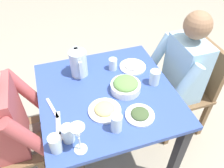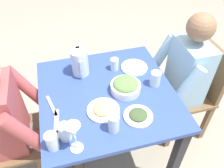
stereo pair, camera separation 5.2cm
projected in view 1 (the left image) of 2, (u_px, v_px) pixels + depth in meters
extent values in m
plane|color=#9E937F|center=(108.00, 151.00, 2.00)|extent=(8.00, 8.00, 0.00)
cube|color=#334C99|center=(107.00, 93.00, 1.51)|extent=(0.88, 0.88, 0.03)
cube|color=#232328|center=(51.00, 103.00, 1.94)|extent=(0.06, 0.06, 0.71)
cube|color=#232328|center=(135.00, 84.00, 2.12)|extent=(0.06, 0.06, 0.71)
cube|color=#232328|center=(177.00, 156.00, 1.58)|extent=(0.06, 0.06, 0.71)
cube|color=brown|center=(42.00, 137.00, 1.86)|extent=(0.04, 0.04, 0.42)
cube|color=brown|center=(12.00, 145.00, 1.55)|extent=(0.40, 0.40, 0.03)
cube|color=brown|center=(203.00, 119.00, 1.99)|extent=(0.04, 0.04, 0.42)
cube|color=brown|center=(183.00, 93.00, 2.23)|extent=(0.04, 0.04, 0.42)
cube|color=brown|center=(169.00, 129.00, 1.92)|extent=(0.04, 0.04, 0.42)
cube|color=brown|center=(152.00, 101.00, 2.15)|extent=(0.04, 0.04, 0.42)
cube|color=brown|center=(182.00, 92.00, 1.92)|extent=(0.40, 0.40, 0.03)
cube|color=brown|center=(207.00, 68.00, 1.81)|extent=(0.38, 0.04, 0.42)
cube|color=#B24C4C|center=(4.00, 120.00, 1.37)|extent=(0.32, 0.20, 0.50)
cylinder|color=#665B4C|center=(44.00, 129.00, 1.67)|extent=(0.11, 0.38, 0.11)
cylinder|color=#665B4C|center=(72.00, 137.00, 1.84)|extent=(0.10, 0.10, 0.45)
cylinder|color=#B24C4C|center=(25.00, 90.00, 1.53)|extent=(0.08, 0.23, 0.37)
cylinder|color=#665B4C|center=(46.00, 148.00, 1.55)|extent=(0.11, 0.38, 0.11)
cylinder|color=#665B4C|center=(76.00, 155.00, 1.72)|extent=(0.10, 0.10, 0.45)
cylinder|color=#B24C4C|center=(28.00, 138.00, 1.25)|extent=(0.08, 0.23, 0.37)
cube|color=#9EC6E0|center=(185.00, 69.00, 1.74)|extent=(0.32, 0.20, 0.50)
sphere|color=#936B4C|center=(198.00, 25.00, 1.48)|extent=(0.19, 0.19, 0.19)
cylinder|color=#665B4C|center=(163.00, 107.00, 1.82)|extent=(0.11, 0.38, 0.11)
cylinder|color=#665B4C|center=(139.00, 127.00, 1.91)|extent=(0.10, 0.10, 0.45)
cylinder|color=#9EC6E0|center=(184.00, 88.00, 1.55)|extent=(0.08, 0.23, 0.37)
cylinder|color=#665B4C|center=(154.00, 93.00, 1.94)|extent=(0.11, 0.38, 0.11)
cylinder|color=#665B4C|center=(132.00, 112.00, 2.03)|extent=(0.10, 0.10, 0.45)
cylinder|color=#9EC6E0|center=(158.00, 55.00, 1.83)|extent=(0.08, 0.23, 0.37)
cylinder|color=silver|center=(78.00, 63.00, 1.57)|extent=(0.12, 0.12, 0.19)
cube|color=silver|center=(81.00, 69.00, 1.51)|extent=(0.02, 0.02, 0.11)
cube|color=silver|center=(76.00, 49.00, 1.55)|extent=(0.04, 0.03, 0.02)
cylinder|color=white|center=(126.00, 87.00, 1.49)|extent=(0.20, 0.20, 0.05)
ellipsoid|color=#608E47|center=(126.00, 83.00, 1.47)|extent=(0.16, 0.16, 0.06)
cylinder|color=white|center=(105.00, 110.00, 1.37)|extent=(0.20, 0.20, 0.01)
ellipsoid|color=#E0C670|center=(105.00, 109.00, 1.36)|extent=(0.12, 0.12, 0.05)
cylinder|color=white|center=(140.00, 115.00, 1.34)|extent=(0.18, 0.18, 0.01)
ellipsoid|color=#3D512D|center=(140.00, 114.00, 1.33)|extent=(0.11, 0.11, 0.03)
cylinder|color=white|center=(133.00, 67.00, 1.68)|extent=(0.19, 0.19, 0.01)
ellipsoid|color=white|center=(133.00, 65.00, 1.67)|extent=(0.12, 0.12, 0.04)
cylinder|color=silver|center=(55.00, 144.00, 1.15)|extent=(0.06, 0.06, 0.11)
cylinder|color=silver|center=(68.00, 134.00, 1.19)|extent=(0.07, 0.07, 0.10)
cylinder|color=silver|center=(155.00, 77.00, 1.52)|extent=(0.07, 0.07, 0.11)
cylinder|color=silver|center=(113.00, 64.00, 1.64)|extent=(0.06, 0.06, 0.09)
cylinder|color=silver|center=(116.00, 123.00, 1.24)|extent=(0.06, 0.06, 0.11)
cylinder|color=silver|center=(81.00, 149.00, 1.18)|extent=(0.07, 0.07, 0.01)
cylinder|color=silver|center=(80.00, 144.00, 1.15)|extent=(0.01, 0.01, 0.10)
cone|color=silver|center=(78.00, 133.00, 1.08)|extent=(0.08, 0.08, 0.09)
cube|color=silver|center=(60.00, 140.00, 1.22)|extent=(0.17, 0.09, 0.01)
cube|color=silver|center=(52.00, 108.00, 1.39)|extent=(0.18, 0.06, 0.01)
cube|color=silver|center=(58.00, 123.00, 1.31)|extent=(0.17, 0.05, 0.01)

